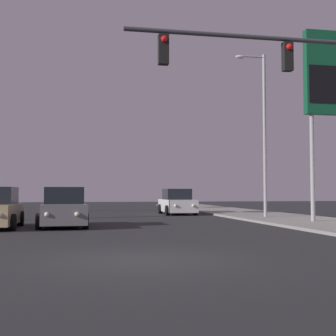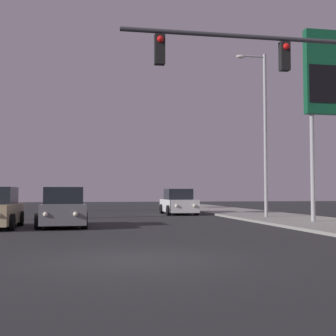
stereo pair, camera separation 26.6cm
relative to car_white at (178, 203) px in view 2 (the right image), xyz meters
name	(u,v)px [view 2 (the right image)]	position (x,y,z in m)	size (l,w,h in m)	color
ground_plane	(135,260)	(-5.05, -20.06, -0.76)	(120.00, 120.00, 0.00)	#28282B
sidewalk_right	(316,222)	(4.45, -10.06, -0.70)	(5.00, 60.00, 0.12)	gray
car_white	(178,203)	(0.00, 0.00, 0.00)	(2.04, 4.32, 1.68)	silver
car_grey	(63,209)	(-7.02, -9.88, 0.00)	(2.04, 4.34, 1.68)	slate
traffic_light_mast	(298,86)	(0.36, -16.89, 4.00)	(7.94, 0.36, 6.50)	#38383D
street_lamp	(263,126)	(3.53, -6.03, 4.36)	(1.74, 0.24, 9.00)	#99999E
gas_station_sign	(325,83)	(5.00, -10.15, 5.86)	(2.00, 0.42, 9.00)	#99999E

